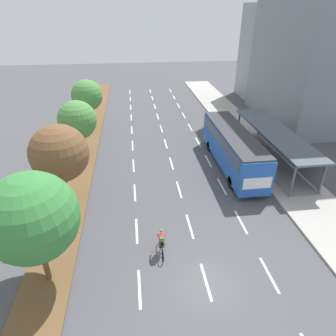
{
  "coord_description": "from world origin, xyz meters",
  "views": [
    {
      "loc": [
        -3.31,
        -9.99,
        12.65
      ],
      "look_at": [
        -0.7,
        10.52,
        1.2
      ],
      "focal_mm": 31.08,
      "sensor_mm": 36.0,
      "label": 1
    }
  ],
  "objects_px": {
    "bus_shelter": "(276,143)",
    "cyclist": "(162,243)",
    "median_tree_third": "(77,120)",
    "median_tree_fourth": "(87,96)",
    "bus": "(233,145)",
    "median_tree_second": "(59,153)",
    "median_tree_nearest": "(32,218)"
  },
  "relations": [
    {
      "from": "bus_shelter",
      "to": "cyclist",
      "type": "relative_size",
      "value": 7.0
    },
    {
      "from": "median_tree_third",
      "to": "median_tree_fourth",
      "type": "xyz_separation_m",
      "value": [
        0.07,
        7.25,
        0.28
      ]
    },
    {
      "from": "bus",
      "to": "median_tree_second",
      "type": "height_order",
      "value": "median_tree_second"
    },
    {
      "from": "bus_shelter",
      "to": "median_tree_second",
      "type": "relative_size",
      "value": 2.18
    },
    {
      "from": "bus",
      "to": "median_tree_second",
      "type": "distance_m",
      "value": 14.29
    },
    {
      "from": "median_tree_third",
      "to": "median_tree_fourth",
      "type": "height_order",
      "value": "median_tree_fourth"
    },
    {
      "from": "bus_shelter",
      "to": "cyclist",
      "type": "height_order",
      "value": "bus_shelter"
    },
    {
      "from": "median_tree_nearest",
      "to": "cyclist",
      "type": "bearing_deg",
      "value": 10.84
    },
    {
      "from": "median_tree_nearest",
      "to": "median_tree_third",
      "type": "xyz_separation_m",
      "value": [
        -0.08,
        14.51,
        -0.39
      ]
    },
    {
      "from": "median_tree_fourth",
      "to": "median_tree_second",
      "type": "bearing_deg",
      "value": -90.83
    },
    {
      "from": "median_tree_third",
      "to": "median_tree_fourth",
      "type": "distance_m",
      "value": 7.26
    },
    {
      "from": "cyclist",
      "to": "median_tree_third",
      "type": "height_order",
      "value": "median_tree_third"
    },
    {
      "from": "cyclist",
      "to": "median_tree_fourth",
      "type": "height_order",
      "value": "median_tree_fourth"
    },
    {
      "from": "median_tree_nearest",
      "to": "median_tree_third",
      "type": "distance_m",
      "value": 14.51
    },
    {
      "from": "bus_shelter",
      "to": "median_tree_second",
      "type": "bearing_deg",
      "value": -166.84
    },
    {
      "from": "bus_shelter",
      "to": "bus",
      "type": "distance_m",
      "value": 4.31
    },
    {
      "from": "cyclist",
      "to": "median_tree_nearest",
      "type": "xyz_separation_m",
      "value": [
        -6.1,
        -1.17,
        3.37
      ]
    },
    {
      "from": "cyclist",
      "to": "median_tree_second",
      "type": "height_order",
      "value": "median_tree_second"
    },
    {
      "from": "median_tree_nearest",
      "to": "median_tree_fourth",
      "type": "height_order",
      "value": "median_tree_nearest"
    },
    {
      "from": "bus_shelter",
      "to": "bus",
      "type": "bearing_deg",
      "value": -173.64
    },
    {
      "from": "median_tree_nearest",
      "to": "median_tree_fourth",
      "type": "xyz_separation_m",
      "value": [
        -0.01,
        21.76,
        -0.11
      ]
    },
    {
      "from": "median_tree_second",
      "to": "median_tree_fourth",
      "type": "xyz_separation_m",
      "value": [
        0.21,
        14.51,
        0.11
      ]
    },
    {
      "from": "bus_shelter",
      "to": "median_tree_fourth",
      "type": "relative_size",
      "value": 2.25
    },
    {
      "from": "bus",
      "to": "median_tree_nearest",
      "type": "bearing_deg",
      "value": -140.79
    },
    {
      "from": "median_tree_second",
      "to": "median_tree_third",
      "type": "xyz_separation_m",
      "value": [
        0.14,
        7.25,
        -0.18
      ]
    },
    {
      "from": "cyclist",
      "to": "median_tree_second",
      "type": "relative_size",
      "value": 0.31
    },
    {
      "from": "median_tree_second",
      "to": "bus_shelter",
      "type": "bearing_deg",
      "value": 13.16
    },
    {
      "from": "cyclist",
      "to": "median_tree_third",
      "type": "bearing_deg",
      "value": 114.88
    },
    {
      "from": "median_tree_nearest",
      "to": "median_tree_third",
      "type": "relative_size",
      "value": 1.15
    },
    {
      "from": "median_tree_third",
      "to": "median_tree_fourth",
      "type": "relative_size",
      "value": 0.95
    },
    {
      "from": "median_tree_nearest",
      "to": "median_tree_second",
      "type": "bearing_deg",
      "value": 91.74
    },
    {
      "from": "bus",
      "to": "median_tree_second",
      "type": "xyz_separation_m",
      "value": [
        -13.67,
        -3.72,
        1.88
      ]
    }
  ]
}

